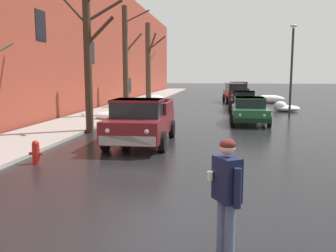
# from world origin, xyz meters

# --- Properties ---
(ground_plane) EXTENTS (200.00, 200.00, 0.00)m
(ground_plane) POSITION_xyz_m (0.00, 0.00, 0.00)
(ground_plane) COLOR black
(left_sidewalk_slab) EXTENTS (3.21, 80.00, 0.12)m
(left_sidewalk_slab) POSITION_xyz_m (-6.79, 18.00, 0.06)
(left_sidewalk_slab) COLOR gray
(left_sidewalk_slab) RESTS_ON ground
(brick_townhouse_facade) EXTENTS (0.63, 80.00, 10.59)m
(brick_townhouse_facade) POSITION_xyz_m (-8.89, 18.00, 5.29)
(brick_townhouse_facade) COLOR brown
(brick_townhouse_facade) RESTS_ON ground
(snow_bank_near_corner_left) EXTENTS (3.12, 1.37, 0.59)m
(snow_bank_near_corner_left) POSITION_xyz_m (-5.07, 26.25, 0.27)
(snow_bank_near_corner_left) COLOR white
(snow_bank_near_corner_left) RESTS_ON ground
(snow_bank_along_left_kerb) EXTENTS (1.92, 1.46, 0.75)m
(snow_bank_along_left_kerb) POSITION_xyz_m (5.41, 21.28, 0.27)
(snow_bank_along_left_kerb) COLOR white
(snow_bank_along_left_kerb) RESTS_ON ground
(snow_bank_mid_block_left) EXTENTS (3.05, 1.20, 0.61)m
(snow_bank_mid_block_left) POSITION_xyz_m (-4.68, 14.35, 0.29)
(snow_bank_mid_block_left) COLOR white
(snow_bank_mid_block_left) RESTS_ON ground
(snow_bank_near_corner_right) EXTENTS (2.61, 0.94, 0.74)m
(snow_bank_near_corner_right) POSITION_xyz_m (5.24, 28.78, 0.37)
(snow_bank_near_corner_right) COLOR white
(snow_bank_near_corner_right) RESTS_ON ground
(snow_bank_along_right_kerb) EXTENTS (1.64, 1.42, 0.84)m
(snow_bank_along_right_kerb) POSITION_xyz_m (-4.75, 25.45, 0.40)
(snow_bank_along_right_kerb) COLOR white
(snow_bank_along_right_kerb) RESTS_ON ground
(bare_tree_second_along_sidewalk) EXTENTS (3.14, 1.27, 6.67)m
(bare_tree_second_along_sidewalk) POSITION_xyz_m (-4.96, 10.19, 3.63)
(bare_tree_second_along_sidewalk) COLOR #382B1E
(bare_tree_second_along_sidewalk) RESTS_ON ground
(bare_tree_mid_block) EXTENTS (1.65, 1.82, 6.77)m
(bare_tree_mid_block) POSITION_xyz_m (-4.99, 16.66, 3.48)
(bare_tree_mid_block) COLOR #423323
(bare_tree_mid_block) RESTS_ON ground
(bare_tree_far_down_block) EXTENTS (1.93, 3.15, 6.71)m
(bare_tree_far_down_block) POSITION_xyz_m (-4.97, 23.74, 3.47)
(bare_tree_far_down_block) COLOR #4C3D2D
(bare_tree_far_down_block) RESTS_ON ground
(pickup_truck_maroon_approaching_near_lane) EXTENTS (2.31, 5.03, 1.76)m
(pickup_truck_maroon_approaching_near_lane) POSITION_xyz_m (-2.11, 7.92, 0.88)
(pickup_truck_maroon_approaching_near_lane) COLOR maroon
(pickup_truck_maroon_approaching_near_lane) RESTS_ON ground
(sedan_green_parked_kerbside_close) EXTENTS (2.02, 3.89, 1.42)m
(sedan_green_parked_kerbside_close) POSITION_xyz_m (2.42, 14.31, 0.75)
(sedan_green_parked_kerbside_close) COLOR #1E5633
(sedan_green_parked_kerbside_close) RESTS_ON ground
(sedan_black_parked_kerbside_mid) EXTENTS (2.20, 4.09, 1.42)m
(sedan_black_parked_kerbside_mid) POSITION_xyz_m (2.53, 21.31, 0.75)
(sedan_black_parked_kerbside_mid) COLOR black
(sedan_black_parked_kerbside_mid) RESTS_ON ground
(suv_maroon_parked_far_down_block) EXTENTS (2.39, 4.73, 1.82)m
(suv_maroon_parked_far_down_block) POSITION_xyz_m (2.24, 29.09, 0.99)
(suv_maroon_parked_far_down_block) COLOR maroon
(suv_maroon_parked_far_down_block) RESTS_ON ground
(suv_darkblue_queued_behind_truck) EXTENTS (2.32, 4.58, 1.82)m
(suv_darkblue_queued_behind_truck) POSITION_xyz_m (2.76, 35.46, 0.99)
(suv_darkblue_queued_behind_truck) COLOR navy
(suv_darkblue_queued_behind_truck) RESTS_ON ground
(pedestrian_with_coffee) EXTENTS (0.52, 0.59, 1.76)m
(pedestrian_with_coffee) POSITION_xyz_m (0.99, -0.44, 1.04)
(pedestrian_with_coffee) COLOR slate
(pedestrian_with_coffee) RESTS_ON ground
(fire_hydrant) EXTENTS (0.42, 0.22, 0.71)m
(fire_hydrant) POSITION_xyz_m (-4.54, 4.39, 0.36)
(fire_hydrant) COLOR #B21E19
(fire_hydrant) RESTS_ON ground
(street_lamp_post) EXTENTS (0.44, 0.24, 5.74)m
(street_lamp_post) POSITION_xyz_m (5.28, 18.58, 3.22)
(street_lamp_post) COLOR #28282D
(street_lamp_post) RESTS_ON ground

